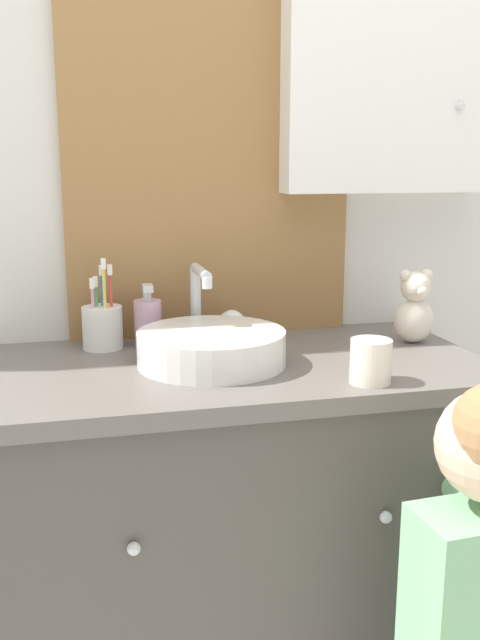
% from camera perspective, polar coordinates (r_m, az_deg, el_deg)
% --- Properties ---
extents(wall_back, '(3.20, 0.18, 2.50)m').
position_cam_1_polar(wall_back, '(1.71, -1.81, 12.15)').
color(wall_back, silver).
rests_on(wall_back, ground_plane).
extents(vanity_counter, '(1.05, 0.54, 0.89)m').
position_cam_1_polar(vanity_counter, '(1.66, -0.56, -18.22)').
color(vanity_counter, '#4C4742').
rests_on(vanity_counter, ground_plane).
extents(sink_basin, '(0.30, 0.36, 0.19)m').
position_cam_1_polar(sink_basin, '(1.46, -2.26, -1.98)').
color(sink_basin, white).
rests_on(sink_basin, vanity_counter).
extents(toothbrush_holder, '(0.09, 0.09, 0.20)m').
position_cam_1_polar(toothbrush_holder, '(1.60, -10.94, -0.42)').
color(toothbrush_holder, silver).
rests_on(toothbrush_holder, vanity_counter).
extents(soap_dispenser, '(0.06, 0.06, 0.14)m').
position_cam_1_polar(soap_dispenser, '(1.61, -7.37, -0.14)').
color(soap_dispenser, '#CCA3BC').
rests_on(soap_dispenser, vanity_counter).
extents(child_figure, '(0.24, 0.49, 0.97)m').
position_cam_1_polar(child_figure, '(1.34, 18.65, -20.97)').
color(child_figure, slate).
rests_on(child_figure, ground_plane).
extents(teddy_bear, '(0.09, 0.08, 0.17)m').
position_cam_1_polar(teddy_bear, '(1.67, 13.79, 0.92)').
color(teddy_bear, beige).
rests_on(teddy_bear, vanity_counter).
extents(drinking_cup, '(0.08, 0.08, 0.08)m').
position_cam_1_polar(drinking_cup, '(1.36, 10.41, -3.26)').
color(drinking_cup, silver).
rests_on(drinking_cup, vanity_counter).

